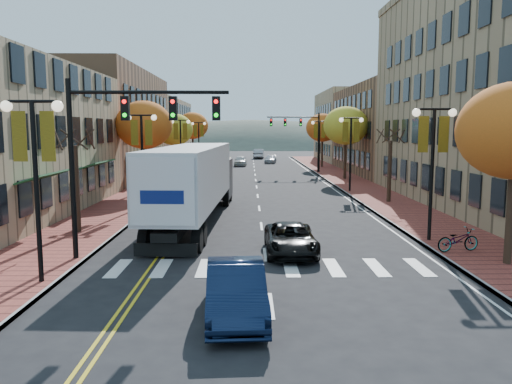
{
  "coord_description": "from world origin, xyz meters",
  "views": [
    {
      "loc": [
        -0.63,
        -16.03,
        5.14
      ],
      "look_at": [
        -0.33,
        7.14,
        2.2
      ],
      "focal_mm": 35.0,
      "sensor_mm": 36.0,
      "label": 1
    }
  ],
  "objects_px": {
    "black_suv": "(290,239)",
    "semi_truck": "(196,178)",
    "bicycle": "(458,240)",
    "navy_sedan": "(236,290)"
  },
  "relations": [
    {
      "from": "navy_sedan",
      "to": "bicycle",
      "type": "relative_size",
      "value": 2.44
    },
    {
      "from": "semi_truck",
      "to": "navy_sedan",
      "type": "bearing_deg",
      "value": -76.83
    },
    {
      "from": "semi_truck",
      "to": "navy_sedan",
      "type": "height_order",
      "value": "semi_truck"
    },
    {
      "from": "navy_sedan",
      "to": "black_suv",
      "type": "distance_m",
      "value": 7.26
    },
    {
      "from": "semi_truck",
      "to": "bicycle",
      "type": "bearing_deg",
      "value": -29.98
    },
    {
      "from": "semi_truck",
      "to": "black_suv",
      "type": "height_order",
      "value": "semi_truck"
    },
    {
      "from": "semi_truck",
      "to": "bicycle",
      "type": "relative_size",
      "value": 9.2
    },
    {
      "from": "black_suv",
      "to": "bicycle",
      "type": "height_order",
      "value": "black_suv"
    },
    {
      "from": "black_suv",
      "to": "semi_truck",
      "type": "bearing_deg",
      "value": 123.12
    },
    {
      "from": "navy_sedan",
      "to": "bicycle",
      "type": "xyz_separation_m",
      "value": [
        8.91,
        6.65,
        -0.11
      ]
    }
  ]
}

